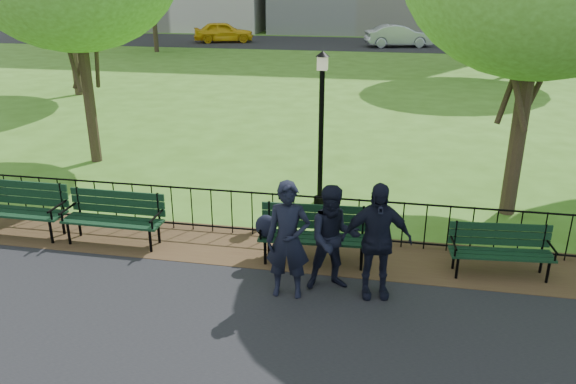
% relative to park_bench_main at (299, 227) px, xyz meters
% --- Properties ---
extents(ground, '(120.00, 120.00, 0.00)m').
position_rel_park_bench_main_xyz_m(ground, '(0.35, -1.16, -0.64)').
color(ground, '#3D661B').
extents(dirt_strip, '(60.00, 1.60, 0.01)m').
position_rel_park_bench_main_xyz_m(dirt_strip, '(0.35, 0.34, -0.63)').
color(dirt_strip, '#3C2818').
rests_on(dirt_strip, ground).
extents(far_street, '(70.00, 9.00, 0.01)m').
position_rel_park_bench_main_xyz_m(far_street, '(0.35, 33.84, -0.63)').
color(far_street, black).
rests_on(far_street, ground).
extents(iron_fence, '(24.06, 0.06, 1.00)m').
position_rel_park_bench_main_xyz_m(iron_fence, '(0.35, 0.84, -0.14)').
color(iron_fence, black).
rests_on(iron_fence, ground).
extents(park_bench_main, '(1.95, 0.69, 1.07)m').
position_rel_park_bench_main_xyz_m(park_bench_main, '(0.00, 0.00, 0.00)').
color(park_bench_main, black).
rests_on(park_bench_main, ground).
extents(park_bench_left_a, '(1.85, 0.59, 1.05)m').
position_rel_park_bench_main_xyz_m(park_bench_left_a, '(-3.46, 0.10, -0.04)').
color(park_bench_left_a, black).
rests_on(park_bench_left_a, ground).
extents(park_bench_left_b, '(1.95, 0.62, 1.10)m').
position_rel_park_bench_main_xyz_m(park_bench_left_b, '(-5.45, 0.11, -0.01)').
color(park_bench_left_b, black).
rests_on(park_bench_left_b, ground).
extents(park_bench_right_a, '(1.68, 0.65, 0.93)m').
position_rel_park_bench_main_xyz_m(park_bench_right_a, '(3.33, 0.18, -0.11)').
color(park_bench_right_a, black).
rests_on(park_bench_right_a, ground).
extents(lamppost, '(0.29, 0.29, 3.26)m').
position_rel_park_bench_main_xyz_m(lamppost, '(-0.01, 2.71, 1.14)').
color(lamppost, black).
rests_on(lamppost, ground).
extents(person_left, '(0.70, 0.48, 1.86)m').
position_rel_park_bench_main_xyz_m(person_left, '(0.03, -1.13, 0.30)').
color(person_left, black).
rests_on(person_left, asphalt_path).
extents(person_mid, '(0.92, 0.66, 1.71)m').
position_rel_park_bench_main_xyz_m(person_mid, '(0.68, -0.79, 0.23)').
color(person_mid, black).
rests_on(person_mid, asphalt_path).
extents(person_right, '(1.15, 0.64, 1.85)m').
position_rel_park_bench_main_xyz_m(person_right, '(1.33, -0.88, 0.30)').
color(person_right, black).
rests_on(person_right, asphalt_path).
extents(taxi, '(4.75, 3.07, 1.50)m').
position_rel_park_bench_main_xyz_m(taxi, '(-11.44, 33.05, 0.12)').
color(taxi, yellow).
rests_on(taxi, far_street).
extents(sedan_silver, '(4.83, 2.73, 1.51)m').
position_rel_park_bench_main_xyz_m(sedan_silver, '(1.42, 32.47, 0.13)').
color(sedan_silver, '#A7AAAF').
rests_on(sedan_silver, far_street).
extents(sedan_dark, '(5.78, 3.98, 1.55)m').
position_rel_park_bench_main_xyz_m(sedan_dark, '(11.34, 34.24, 0.15)').
color(sedan_dark, black).
rests_on(sedan_dark, far_street).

